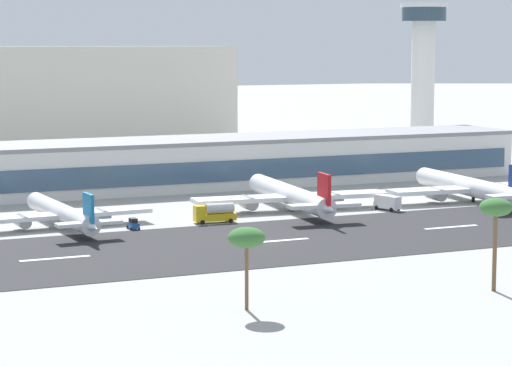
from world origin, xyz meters
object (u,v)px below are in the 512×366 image
service_box_truck_1 (388,202)px  control_tower (423,64)px  distant_hotel_block (19,102)px  service_baggage_tug_0 (133,224)px  airliner_navy_tail_gate_2 (473,188)px  palm_tree_0 (247,239)px  terminal_building (209,162)px  airliner_blue_tail_gate_0 (64,214)px  airliner_red_tail_gate_1 (293,196)px  palm_tree_1 (496,210)px  service_fuel_truck_2 (215,213)px

service_box_truck_1 → control_tower: bearing=125.0°
distant_hotel_block → service_baggage_tug_0: bearing=-93.1°
airliner_navy_tail_gate_2 → palm_tree_0: size_ratio=4.29×
terminal_building → control_tower: bearing=27.2°
airliner_blue_tail_gate_0 → service_baggage_tug_0: size_ratio=13.03×
airliner_red_tail_gate_1 → palm_tree_0: 88.86m
airliner_blue_tail_gate_0 → palm_tree_1: (44.61, -79.11, 9.17)m
airliner_navy_tail_gate_2 → palm_tree_0: palm_tree_0 is taller
service_fuel_truck_2 → service_box_truck_1: bearing=-175.0°
palm_tree_0 → airliner_red_tail_gate_1: bearing=60.5°
airliner_red_tail_gate_1 → palm_tree_1: bearing=-179.2°
airliner_blue_tail_gate_0 → palm_tree_0: bearing=-178.2°
airliner_blue_tail_gate_0 → palm_tree_0: size_ratio=3.69×
terminal_building → palm_tree_1: (-4.60, -127.26, 5.79)m
distant_hotel_block → airliner_navy_tail_gate_2: bearing=-62.6°
airliner_red_tail_gate_1 → service_baggage_tug_0: 39.49m
airliner_red_tail_gate_1 → terminal_building: bearing=6.8°
airliner_red_tail_gate_1 → palm_tree_1: 81.67m
terminal_building → control_tower: (93.38, 48.02, 23.34)m
distant_hotel_block → palm_tree_0: (-13.08, -216.67, -7.75)m
airliner_red_tail_gate_1 → palm_tree_0: bearing=155.5°
control_tower → service_fuel_truck_2: bearing=-138.0°
control_tower → palm_tree_1: 201.57m
terminal_building → airliner_red_tail_gate_1: (1.40, -46.28, -2.91)m
airliner_blue_tail_gate_0 → palm_tree_0: palm_tree_0 is taller
distant_hotel_block → airliner_blue_tail_gate_0: 143.62m
airliner_navy_tail_gate_2 → palm_tree_1: 92.05m
terminal_building → airliner_blue_tail_gate_0: size_ratio=4.06×
distant_hotel_block → service_baggage_tug_0: (-7.89, -148.05, -16.55)m
airliner_blue_tail_gate_0 → service_box_truck_1: (70.17, -5.13, -1.01)m
service_baggage_tug_0 → control_tower: bearing=127.2°
service_baggage_tug_0 → terminal_building: bearing=144.8°
airliner_blue_tail_gate_0 → terminal_building: bearing=-49.1°
service_baggage_tug_0 → airliner_blue_tail_gate_0: bearing=-119.6°
control_tower → airliner_navy_tail_gate_2: 112.62m
airliner_navy_tail_gate_2 → service_fuel_truck_2: bearing=97.2°
airliner_navy_tail_gate_2 → service_fuel_truck_2: 64.98m
airliner_navy_tail_gate_2 → palm_tree_0: bearing=133.9°
control_tower → palm_tree_0: bearing=-128.4°
control_tower → service_baggage_tug_0: control_tower is taller
service_baggage_tug_0 → palm_tree_1: palm_tree_1 is taller
terminal_building → service_baggage_tug_0: 66.34m
airliner_blue_tail_gate_0 → control_tower: bearing=-59.5°
airliner_red_tail_gate_1 → palm_tree_0: size_ratio=4.30×
distant_hotel_block → palm_tree_1: (24.62, -220.56, -5.64)m
airliner_red_tail_gate_1 → service_fuel_truck_2: bearing=114.8°
service_baggage_tug_0 → palm_tree_0: (-5.19, -68.63, 8.80)m
control_tower → airliner_navy_tail_gate_2: size_ratio=1.00×
service_fuel_truck_2 → palm_tree_0: 73.52m
service_baggage_tug_0 → service_box_truck_1: 58.09m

